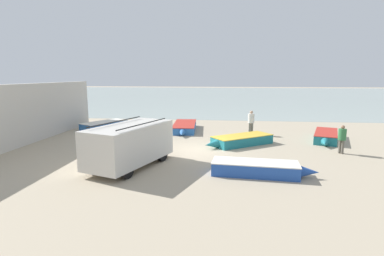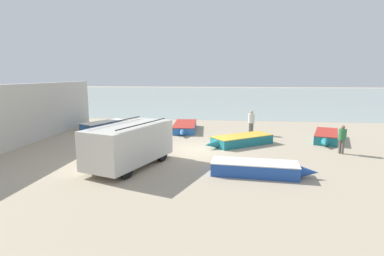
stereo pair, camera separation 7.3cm
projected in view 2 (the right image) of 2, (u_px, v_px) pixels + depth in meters
name	position (u px, v px, depth m)	size (l,w,h in m)	color
ground_plane	(197.00, 150.00, 17.60)	(200.00, 200.00, 0.00)	tan
sea_water	(220.00, 95.00, 68.46)	(120.00, 80.00, 0.01)	#99A89E
harbor_wall	(31.00, 113.00, 19.51)	(0.50, 15.42, 3.82)	#BCB7AD
parked_van	(130.00, 144.00, 14.26)	(3.43, 5.17, 2.17)	beige
fishing_rowboat_0	(185.00, 127.00, 23.83)	(1.98, 5.57, 0.56)	#2D66AD
fishing_rowboat_1	(240.00, 140.00, 18.88)	(4.41, 3.61, 0.59)	#1E757F
fishing_rowboat_2	(258.00, 169.00, 13.15)	(4.61, 1.62, 0.59)	#234CA3
fishing_rowboat_3	(131.00, 137.00, 19.95)	(3.96, 3.51, 0.61)	#234CA3
fishing_rowboat_4	(326.00, 137.00, 20.03)	(2.52, 4.67, 0.59)	#1E757F
fishing_rowboat_5	(106.00, 125.00, 24.97)	(3.28, 4.49, 0.56)	#2D66AD
fisherman_0	(342.00, 137.00, 16.64)	(0.42, 0.42, 1.61)	#5B564C
fisherman_1	(251.00, 120.00, 22.12)	(0.47, 0.47, 1.78)	#5B564C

